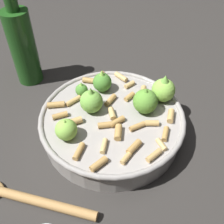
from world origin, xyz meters
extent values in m
plane|color=#2D2B28|center=(0.00, 0.00, 0.00)|extent=(2.40, 2.40, 0.00)
cylinder|color=#9E9993|center=(0.00, 0.00, 0.02)|extent=(0.27, 0.27, 0.05)
torus|color=#9E9993|center=(0.00, 0.00, 0.05)|extent=(0.28, 0.28, 0.01)
sphere|color=#4C8933|center=(-0.08, -0.03, 0.06)|extent=(0.03, 0.03, 0.03)
cone|color=#8CC64C|center=(-0.08, -0.03, 0.08)|extent=(0.01, 0.01, 0.01)
sphere|color=#8CC64C|center=(0.00, 0.11, 0.07)|extent=(0.05, 0.05, 0.05)
cone|color=#75B247|center=(0.00, 0.11, 0.10)|extent=(0.02, 0.02, 0.02)
sphere|color=#4C8933|center=(-0.08, 0.01, 0.07)|extent=(0.04, 0.04, 0.04)
cone|color=#8CC64C|center=(-0.08, 0.01, 0.09)|extent=(0.02, 0.02, 0.02)
sphere|color=#8CC64C|center=(0.01, -0.10, 0.07)|extent=(0.04, 0.04, 0.04)
cone|color=#8CC64C|center=(0.01, -0.10, 0.09)|extent=(0.01, 0.01, 0.01)
sphere|color=#75B247|center=(-0.03, -0.03, 0.07)|extent=(0.04, 0.04, 0.04)
cone|color=#75B247|center=(-0.03, -0.03, 0.09)|extent=(0.02, 0.02, 0.02)
sphere|color=#609E38|center=(0.01, 0.06, 0.07)|extent=(0.05, 0.05, 0.05)
cone|color=#609E38|center=(0.01, 0.06, 0.10)|extent=(0.02, 0.02, 0.02)
cylinder|color=tan|center=(0.02, -0.02, 0.05)|extent=(0.02, 0.03, 0.01)
cylinder|color=tan|center=(-0.04, -0.09, 0.05)|extent=(0.01, 0.03, 0.01)
cylinder|color=tan|center=(-0.01, -0.07, 0.06)|extent=(0.01, 0.03, 0.01)
cylinder|color=tan|center=(0.05, 0.10, 0.05)|extent=(0.03, 0.03, 0.01)
cylinder|color=tan|center=(-0.11, 0.00, 0.05)|extent=(0.03, 0.03, 0.01)
cylinder|color=tan|center=(0.06, -0.05, 0.05)|extent=(0.03, 0.02, 0.01)
cylinder|color=tan|center=(-0.06, 0.07, 0.05)|extent=(0.02, 0.03, 0.01)
cylinder|color=tan|center=(-0.10, 0.07, 0.05)|extent=(0.03, 0.02, 0.01)
cylinder|color=tan|center=(0.10, 0.05, 0.05)|extent=(0.02, 0.01, 0.01)
cylinder|color=tan|center=(-0.07, -0.05, 0.05)|extent=(0.02, 0.04, 0.01)
cylinder|color=tan|center=(0.05, 0.03, 0.05)|extent=(0.01, 0.03, 0.01)
cylinder|color=tan|center=(0.09, 0.00, 0.05)|extent=(0.02, 0.03, 0.01)
cylinder|color=tan|center=(0.12, 0.02, 0.05)|extent=(0.02, 0.03, 0.01)
cylinder|color=tan|center=(-0.03, 0.05, 0.05)|extent=(0.02, 0.03, 0.01)
cylinder|color=tan|center=(-0.04, 0.01, 0.05)|extent=(0.03, 0.03, 0.01)
cylinder|color=tan|center=(0.06, -0.09, 0.05)|extent=(0.03, 0.03, 0.01)
cylinder|color=tan|center=(0.02, 0.00, 0.05)|extent=(0.02, 0.03, 0.01)
cylinder|color=tan|center=(0.09, -0.07, 0.05)|extent=(0.02, 0.03, 0.01)
cylinder|color=tan|center=(0.05, -0.01, 0.06)|extent=(0.03, 0.03, 0.01)
cylinder|color=tan|center=(0.05, 0.06, 0.05)|extent=(0.02, 0.03, 0.01)
cylinder|color=tan|center=(-0.03, 0.09, 0.05)|extent=(0.03, 0.03, 0.01)
cylinder|color=tan|center=(0.09, 0.07, 0.05)|extent=(0.03, 0.03, 0.01)
cylinder|color=tan|center=(-0.07, -0.09, 0.05)|extent=(0.02, 0.04, 0.01)
cylinder|color=tan|center=(0.00, 0.00, 0.05)|extent=(0.03, 0.02, 0.01)
cylinder|color=tan|center=(0.10, -0.02, 0.05)|extent=(0.02, 0.03, 0.01)
cylinder|color=tan|center=(-0.12, 0.03, 0.05)|extent=(0.03, 0.03, 0.01)
cylinder|color=#1E4C19|center=(-0.25, -0.11, 0.09)|extent=(0.06, 0.06, 0.18)
cylinder|color=#1E4C19|center=(-0.25, -0.11, 0.19)|extent=(0.03, 0.03, 0.04)
cylinder|color=#B2844C|center=(0.10, -0.17, 0.01)|extent=(0.12, 0.15, 0.02)
camera|label=1|loc=(0.33, -0.15, 0.42)|focal=42.66mm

